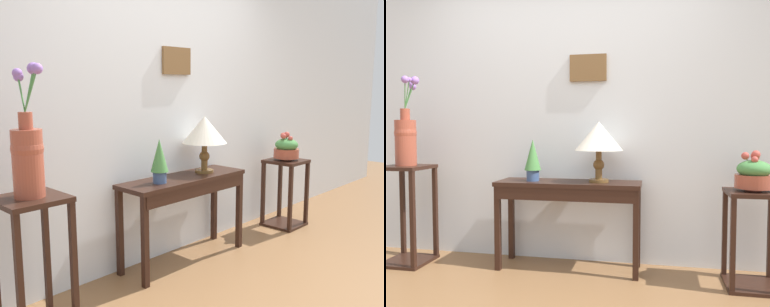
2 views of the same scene
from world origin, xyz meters
The scene contains 8 objects.
back_wall_with_art centered at (0.00, 1.51, 1.40)m, with size 9.00×0.13×2.80m.
console_table centered at (0.02, 1.22, 0.62)m, with size 1.19×0.37×0.73m.
table_lamp centered at (0.27, 1.24, 1.09)m, with size 0.39×0.39×0.49m.
potted_plant_on_console centered at (-0.27, 1.21, 0.92)m, with size 0.14×0.14×0.34m.
pedestal_stand_left centered at (-1.37, 1.10, 0.43)m, with size 0.37×0.37×0.85m.
flower_vase_tall_left centered at (-1.37, 1.10, 1.11)m, with size 0.20×0.21×0.76m.
pedestal_stand_right centered at (1.42, 1.12, 0.36)m, with size 0.37×0.37×0.71m.
planter_bowl_wide_right centered at (1.42, 1.12, 0.83)m, with size 0.26×0.26×0.29m.
Camera 2 is at (0.72, -1.83, 1.13)m, focal length 36.03 mm.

